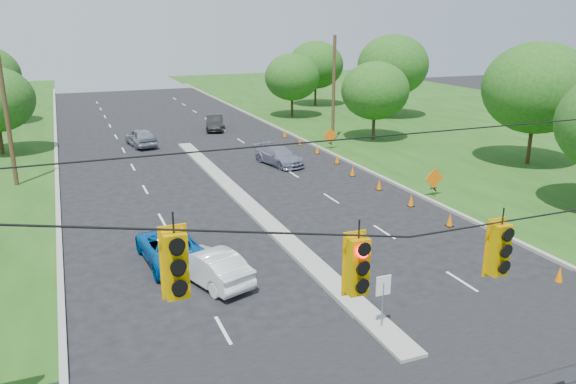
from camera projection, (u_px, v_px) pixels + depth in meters
name	position (u px, v px, depth m)	size (l,w,h in m)	color
curb_left	(57.00, 182.00, 36.82)	(0.25, 110.00, 0.16)	gray
curb_right	(333.00, 155.00, 44.05)	(0.25, 110.00, 0.16)	gray
median	(246.00, 204.00, 32.45)	(1.00, 34.00, 0.18)	gray
median_sign	(383.00, 292.00, 18.72)	(0.55, 0.06, 2.05)	gray
signal_span	(569.00, 284.00, 11.47)	(25.60, 0.32, 9.00)	#422D1C
utility_pole_far_left	(7.00, 116.00, 34.64)	(0.28, 0.28, 9.00)	#422D1C
utility_pole_far_right	(334.00, 89.00, 48.02)	(0.28, 0.28, 9.00)	#422D1C
cone_1	(559.00, 275.00, 22.56)	(0.32, 0.32, 0.70)	#FB7200
cone_2	(498.00, 244.00, 25.66)	(0.32, 0.32, 0.70)	#FB7200
cone_3	(450.00, 220.00, 28.77)	(0.32, 0.32, 0.70)	#FB7200
cone_4	(411.00, 200.00, 31.87)	(0.32, 0.32, 0.70)	#FB7200
cone_5	(379.00, 184.00, 34.97)	(0.32, 0.32, 0.70)	#FB7200
cone_6	(353.00, 171.00, 38.08)	(0.32, 0.32, 0.70)	#FB7200
cone_7	(337.00, 159.00, 41.39)	(0.32, 0.32, 0.70)	#FB7200
cone_8	(317.00, 149.00, 44.50)	(0.32, 0.32, 0.70)	#FB7200
cone_9	(300.00, 141.00, 47.60)	(0.32, 0.32, 0.70)	#FB7200
cone_10	(285.00, 134.00, 50.70)	(0.32, 0.32, 0.70)	#FB7200
work_sign_1	(434.00, 179.00, 33.34)	(1.27, 0.58, 1.37)	black
work_sign_2	(330.00, 136.00, 45.75)	(1.27, 0.58, 1.37)	black
tree_8	(537.00, 88.00, 39.58)	(7.56, 7.56, 8.82)	black
tree_9	(375.00, 91.00, 48.43)	(5.88, 5.88, 6.86)	black
tree_10	(393.00, 65.00, 59.80)	(7.56, 7.56, 8.82)	black
tree_11	(316.00, 65.00, 68.30)	(6.72, 6.72, 7.84)	black
tree_12	(292.00, 77.00, 60.13)	(5.88, 5.88, 6.86)	black
white_sedan	(210.00, 266.00, 22.54)	(1.49, 4.26, 1.41)	white
blue_pickup	(170.00, 246.00, 24.48)	(2.31, 5.00, 1.39)	#0355AE
silver_car_far	(279.00, 156.00, 41.01)	(1.88, 4.63, 1.34)	slate
silver_car_oncoming	(141.00, 137.00, 47.05)	(1.79, 4.45, 1.52)	gray
dark_car_receding	(215.00, 123.00, 54.01)	(1.51, 4.34, 1.43)	black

